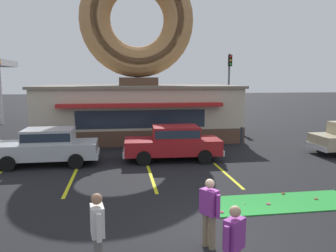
{
  "coord_description": "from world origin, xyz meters",
  "views": [
    {
      "loc": [
        -2.57,
        -7.08,
        3.75
      ],
      "look_at": [
        -0.76,
        5.0,
        2.0
      ],
      "focal_mm": 35.0,
      "sensor_mm": 36.0,
      "label": 1
    }
  ],
  "objects_px": {
    "traffic_light_pole": "(229,80)",
    "pedestrian_leather_jacket_man": "(234,244)",
    "golf_ball": "(245,203)",
    "car_silver": "(47,145)",
    "car_red": "(174,142)",
    "pedestrian_blue_sweater_man": "(98,230)",
    "pedestrian_hooded_kid": "(209,210)",
    "trash_bin": "(240,134)"
  },
  "relations": [
    {
      "from": "pedestrian_leather_jacket_man",
      "to": "trash_bin",
      "type": "xyz_separation_m",
      "value": [
        5.1,
        13.14,
        -0.36
      ]
    },
    {
      "from": "car_red",
      "to": "car_silver",
      "type": "bearing_deg",
      "value": -179.92
    },
    {
      "from": "golf_ball",
      "to": "traffic_light_pole",
      "type": "distance_m",
      "value": 18.21
    },
    {
      "from": "car_red",
      "to": "traffic_light_pole",
      "type": "height_order",
      "value": "traffic_light_pole"
    },
    {
      "from": "traffic_light_pole",
      "to": "pedestrian_blue_sweater_man",
      "type": "bearing_deg",
      "value": -115.21
    },
    {
      "from": "car_silver",
      "to": "car_red",
      "type": "bearing_deg",
      "value": 0.08
    },
    {
      "from": "pedestrian_hooded_kid",
      "to": "trash_bin",
      "type": "height_order",
      "value": "pedestrian_hooded_kid"
    },
    {
      "from": "car_silver",
      "to": "pedestrian_hooded_kid",
      "type": "bearing_deg",
      "value": -57.7
    },
    {
      "from": "car_silver",
      "to": "pedestrian_leather_jacket_man",
      "type": "xyz_separation_m",
      "value": [
        5.14,
        -9.56,
        -0.01
      ]
    },
    {
      "from": "pedestrian_leather_jacket_man",
      "to": "traffic_light_pole",
      "type": "xyz_separation_m",
      "value": [
        6.99,
        20.79,
        2.85
      ]
    },
    {
      "from": "golf_ball",
      "to": "trash_bin",
      "type": "distance_m",
      "value": 9.99
    },
    {
      "from": "pedestrian_hooded_kid",
      "to": "car_red",
      "type": "bearing_deg",
      "value": 86.17
    },
    {
      "from": "golf_ball",
      "to": "traffic_light_pole",
      "type": "xyz_separation_m",
      "value": [
        5.28,
        17.04,
        3.66
      ]
    },
    {
      "from": "pedestrian_blue_sweater_man",
      "to": "pedestrian_leather_jacket_man",
      "type": "height_order",
      "value": "pedestrian_blue_sweater_man"
    },
    {
      "from": "pedestrian_blue_sweater_man",
      "to": "pedestrian_hooded_kid",
      "type": "distance_m",
      "value": 2.48
    },
    {
      "from": "pedestrian_hooded_kid",
      "to": "traffic_light_pole",
      "type": "height_order",
      "value": "traffic_light_pole"
    },
    {
      "from": "traffic_light_pole",
      "to": "golf_ball",
      "type": "bearing_deg",
      "value": -107.21
    },
    {
      "from": "golf_ball",
      "to": "car_red",
      "type": "height_order",
      "value": "car_red"
    },
    {
      "from": "traffic_light_pole",
      "to": "pedestrian_leather_jacket_man",
      "type": "bearing_deg",
      "value": -108.58
    },
    {
      "from": "pedestrian_blue_sweater_man",
      "to": "trash_bin",
      "type": "height_order",
      "value": "pedestrian_blue_sweater_man"
    },
    {
      "from": "car_silver",
      "to": "traffic_light_pole",
      "type": "bearing_deg",
      "value": 42.81
    },
    {
      "from": "pedestrian_hooded_kid",
      "to": "trash_bin",
      "type": "distance_m",
      "value": 12.74
    },
    {
      "from": "car_silver",
      "to": "traffic_light_pole",
      "type": "relative_size",
      "value": 0.79
    },
    {
      "from": "pedestrian_blue_sweater_man",
      "to": "golf_ball",
      "type": "bearing_deg",
      "value": 35.53
    },
    {
      "from": "trash_bin",
      "to": "traffic_light_pole",
      "type": "bearing_deg",
      "value": 76.16
    },
    {
      "from": "golf_ball",
      "to": "pedestrian_hooded_kid",
      "type": "xyz_separation_m",
      "value": [
        -1.75,
        -2.27,
        0.82
      ]
    },
    {
      "from": "pedestrian_blue_sweater_man",
      "to": "traffic_light_pole",
      "type": "distance_m",
      "value": 22.27
    },
    {
      "from": "car_red",
      "to": "car_silver",
      "type": "relative_size",
      "value": 1.02
    },
    {
      "from": "trash_bin",
      "to": "pedestrian_hooded_kid",
      "type": "bearing_deg",
      "value": -113.81
    },
    {
      "from": "car_silver",
      "to": "trash_bin",
      "type": "relative_size",
      "value": 4.68
    },
    {
      "from": "trash_bin",
      "to": "car_silver",
      "type": "bearing_deg",
      "value": -160.74
    },
    {
      "from": "golf_ball",
      "to": "trash_bin",
      "type": "relative_size",
      "value": 0.04
    },
    {
      "from": "car_red",
      "to": "pedestrian_blue_sweater_man",
      "type": "distance_m",
      "value": 9.24
    },
    {
      "from": "pedestrian_blue_sweater_man",
      "to": "car_red",
      "type": "bearing_deg",
      "value": 71.54
    },
    {
      "from": "car_red",
      "to": "traffic_light_pole",
      "type": "relative_size",
      "value": 0.8
    },
    {
      "from": "pedestrian_hooded_kid",
      "to": "pedestrian_leather_jacket_man",
      "type": "bearing_deg",
      "value": -88.6
    },
    {
      "from": "golf_ball",
      "to": "car_silver",
      "type": "height_order",
      "value": "car_silver"
    },
    {
      "from": "pedestrian_hooded_kid",
      "to": "pedestrian_blue_sweater_man",
      "type": "bearing_deg",
      "value": -163.94
    },
    {
      "from": "pedestrian_hooded_kid",
      "to": "traffic_light_pole",
      "type": "bearing_deg",
      "value": 70.0
    },
    {
      "from": "car_red",
      "to": "golf_ball",
      "type": "bearing_deg",
      "value": -78.24
    },
    {
      "from": "car_red",
      "to": "trash_bin",
      "type": "height_order",
      "value": "car_red"
    },
    {
      "from": "pedestrian_hooded_kid",
      "to": "car_silver",
      "type": "bearing_deg",
      "value": 122.3
    }
  ]
}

